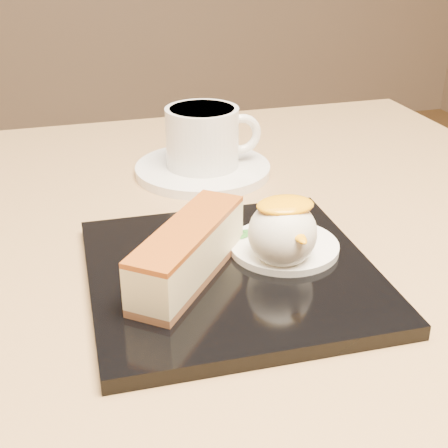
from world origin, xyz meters
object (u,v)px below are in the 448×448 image
object	(u,v)px
table	(210,390)
saucer	(203,169)
dessert_plate	(231,273)
cheesecake	(188,252)
ice_cream_scoop	(282,233)
coffee_cup	(204,136)

from	to	relation	value
table	saucer	distance (m)	0.24
dessert_plate	cheesecake	size ratio (longest dim) A/B	1.75
table	cheesecake	bearing A→B (deg)	-117.96
cheesecake	ice_cream_scoop	size ratio (longest dim) A/B	2.34
saucer	coffee_cup	size ratio (longest dim) A/B	1.40
ice_cream_scoop	saucer	size ratio (longest dim) A/B	0.36
dessert_plate	cheesecake	distance (m)	0.04
table	dessert_plate	world-z (taller)	dessert_plate
dessert_plate	table	bearing A→B (deg)	95.54
table	saucer	world-z (taller)	saucer
saucer	coffee_cup	distance (m)	0.04
table	dessert_plate	distance (m)	0.17
ice_cream_scoop	coffee_cup	world-z (taller)	coffee_cup
dessert_plate	saucer	world-z (taller)	dessert_plate
saucer	coffee_cup	xyz separation A→B (m)	(0.00, -0.00, 0.04)
dessert_plate	coffee_cup	xyz separation A→B (m)	(0.04, 0.23, 0.04)
saucer	ice_cream_scoop	bearing A→B (deg)	-88.67
cheesecake	saucer	size ratio (longest dim) A/B	0.84
cheesecake	coffee_cup	distance (m)	0.24
ice_cream_scoop	table	bearing A→B (deg)	128.53
ice_cream_scoop	saucer	world-z (taller)	ice_cream_scoop
cheesecake	coffee_cup	xyz separation A→B (m)	(0.07, 0.23, 0.01)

